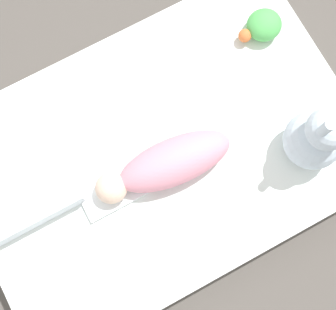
{
  "coord_description": "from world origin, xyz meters",
  "views": [
    {
      "loc": [
        0.14,
        0.3,
        1.78
      ],
      "look_at": [
        -0.01,
        0.03,
        0.24
      ],
      "focal_mm": 50.0,
      "sensor_mm": 36.0,
      "label": 1
    }
  ],
  "objects_px": {
    "bunny_plush": "(316,137)",
    "turtle_plush": "(263,26)",
    "swaddled_baby": "(167,165)",
    "pillow": "(21,183)"
  },
  "relations": [
    {
      "from": "bunny_plush",
      "to": "turtle_plush",
      "type": "bearing_deg",
      "value": -100.62
    },
    {
      "from": "turtle_plush",
      "to": "bunny_plush",
      "type": "bearing_deg",
      "value": 79.38
    },
    {
      "from": "swaddled_baby",
      "to": "bunny_plush",
      "type": "relative_size",
      "value": 1.34
    },
    {
      "from": "bunny_plush",
      "to": "pillow",
      "type": "bearing_deg",
      "value": -20.28
    },
    {
      "from": "bunny_plush",
      "to": "turtle_plush",
      "type": "height_order",
      "value": "bunny_plush"
    },
    {
      "from": "pillow",
      "to": "bunny_plush",
      "type": "bearing_deg",
      "value": 159.72
    },
    {
      "from": "swaddled_baby",
      "to": "turtle_plush",
      "type": "height_order",
      "value": "swaddled_baby"
    },
    {
      "from": "swaddled_baby",
      "to": "turtle_plush",
      "type": "relative_size",
      "value": 2.92
    },
    {
      "from": "swaddled_baby",
      "to": "pillow",
      "type": "height_order",
      "value": "swaddled_baby"
    },
    {
      "from": "pillow",
      "to": "turtle_plush",
      "type": "distance_m",
      "value": 1.0
    }
  ]
}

